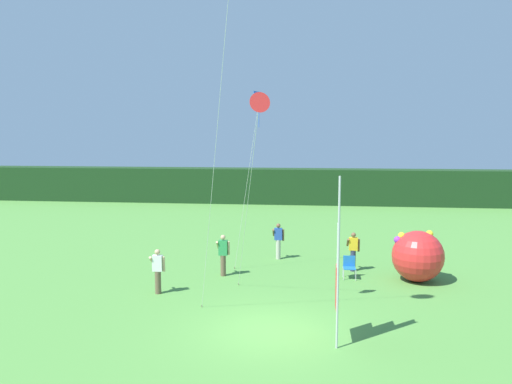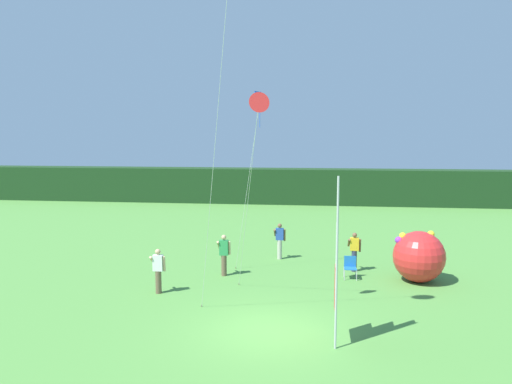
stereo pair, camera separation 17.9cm
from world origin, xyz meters
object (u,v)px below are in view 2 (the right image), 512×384
Objects in this scene: person_mid_field at (158,270)px; person_far_left at (280,240)px; kite_blue_diamond_2 at (258,113)px; banner_flag at (336,265)px; person_far_right at (224,254)px; folding_chair at (350,266)px; person_near_banner at (354,251)px; inflatable_balloon at (419,256)px; kite_red_delta_1 at (258,105)px.

person_far_left reaches higher than person_mid_field.
person_far_left is 6.34m from kite_blue_diamond_2.
person_mid_field is at bearing 149.66° from banner_flag.
person_far_right is at bearing -124.52° from person_far_left.
folding_chair is (5.15, 0.27, -0.40)m from person_far_right.
banner_flag is 2.85× the size of person_mid_field.
banner_flag is 6.75m from folding_chair.
person_near_banner is 0.99× the size of person_far_left.
kite_red_delta_1 is at bearing -141.89° from inflatable_balloon.
person_far_right is 5.94m from kite_blue_diamond_2.
person_near_banner is at bearing 27.70° from person_mid_field.
folding_chair is (7.11, 2.80, -0.37)m from person_mid_field.
kite_red_delta_1 is (-5.83, -4.58, 5.68)m from inflatable_balloon.
person_mid_field is 7.65m from folding_chair.
person_mid_field is at bearing -164.79° from inflatable_balloon.
person_far_left is 3.65m from person_far_right.
person_far_right is 0.23× the size of kite_blue_diamond_2.
folding_chair is (0.83, 6.47, -1.75)m from banner_flag.
person_far_left is at bearing 138.31° from folding_chair.
folding_chair is 0.12× the size of kite_blue_diamond_2.
person_near_banner is at bearing 13.83° from person_far_right.
person_far_left is at bearing 153.26° from inflatable_balloon.
kite_blue_diamond_2 is at bearing -105.90° from person_far_left.
inflatable_balloon is 0.29× the size of kite_red_delta_1.
folding_chair is at bearing -3.60° from kite_blue_diamond_2.
kite_blue_diamond_2 is (-3.79, 0.24, 6.17)m from folding_chair.
folding_chair is at bearing 2.97° from person_far_right.
person_far_right is at bearing 124.83° from banner_flag.
person_near_banner is at bearing 11.50° from kite_blue_diamond_2.
kite_red_delta_1 reaches higher than person_far_left.
kite_red_delta_1 reaches higher than banner_flag.
banner_flag is 8.56m from kite_blue_diamond_2.
kite_red_delta_1 is at bearing -124.01° from folding_chair.
person_near_banner is 0.22× the size of kite_blue_diamond_2.
person_mid_field is 1.86× the size of folding_chair.
person_near_banner is (1.06, 7.53, -1.37)m from banner_flag.
person_mid_field is 7.27m from kite_red_delta_1.
kite_blue_diamond_2 reaches higher than banner_flag.
folding_chair is (-2.65, 0.14, -0.51)m from inflatable_balloon.
kite_red_delta_1 is 5.00m from kite_blue_diamond_2.
person_far_right is 0.85× the size of inflatable_balloon.
inflatable_balloon is (9.76, 2.65, 0.14)m from person_mid_field.
person_near_banner is 0.98× the size of person_far_right.
person_far_right is (1.96, 2.53, 0.03)m from person_mid_field.
inflatable_balloon is at bearing -3.40° from kite_blue_diamond_2.
kite_blue_diamond_2 reaches higher than kite_red_delta_1.
person_mid_field reaches higher than folding_chair.
kite_red_delta_1 is at bearing 143.39° from banner_flag.
kite_blue_diamond_2 reaches higher than folding_chair.
person_far_right reaches higher than person_near_banner.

